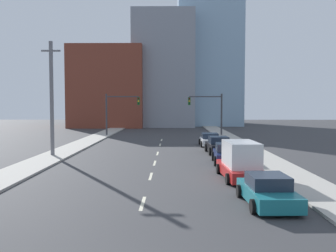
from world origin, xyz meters
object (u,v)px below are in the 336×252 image
(box_truck_red, at_px, (240,162))
(sedan_black, at_px, (219,146))
(sedan_teal, at_px, (268,191))
(sedan_navy, at_px, (227,154))
(traffic_signal_left, at_px, (117,108))
(sedan_white, at_px, (210,140))
(utility_pole_left_mid, at_px, (52,98))
(traffic_signal_right, at_px, (211,108))

(box_truck_red, height_order, sedan_black, box_truck_red)
(box_truck_red, bearing_deg, sedan_teal, -90.81)
(box_truck_red, xyz_separation_m, sedan_navy, (0.10, 5.95, -0.36))
(box_truck_red, distance_m, sedan_navy, 5.96)
(traffic_signal_left, xyz_separation_m, box_truck_red, (11.90, -30.37, -2.83))
(sedan_white, bearing_deg, utility_pole_left_mid, -149.85)
(traffic_signal_right, bearing_deg, utility_pole_left_mid, -126.90)
(sedan_navy, xyz_separation_m, sedan_black, (0.05, 5.78, 0.01))
(sedan_black, bearing_deg, utility_pole_left_mid, -173.44)
(traffic_signal_left, distance_m, box_truck_red, 32.74)
(utility_pole_left_mid, distance_m, sedan_navy, 15.41)
(utility_pole_left_mid, height_order, sedan_black, utility_pole_left_mid)
(box_truck_red, bearing_deg, utility_pole_left_mid, 144.01)
(utility_pole_left_mid, bearing_deg, traffic_signal_right, 53.10)
(sedan_teal, distance_m, box_truck_red, 5.73)
(traffic_signal_right, bearing_deg, sedan_black, -93.93)
(box_truck_red, relative_size, sedan_white, 1.26)
(traffic_signal_right, xyz_separation_m, box_truck_red, (-1.43, -30.37, -2.83))
(sedan_teal, relative_size, sedan_black, 1.00)
(utility_pole_left_mid, bearing_deg, sedan_teal, -46.44)
(sedan_teal, height_order, sedan_white, sedan_white)
(traffic_signal_left, relative_size, traffic_signal_right, 1.00)
(box_truck_red, bearing_deg, sedan_white, 87.68)
(sedan_white, bearing_deg, sedan_teal, -89.48)
(sedan_teal, relative_size, sedan_navy, 1.04)
(traffic_signal_right, xyz_separation_m, sedan_teal, (-1.26, -36.08, -3.26))
(traffic_signal_left, height_order, sedan_teal, traffic_signal_left)
(sedan_teal, xyz_separation_m, sedan_navy, (-0.06, 11.66, 0.07))
(traffic_signal_right, relative_size, box_truck_red, 1.11)
(traffic_signal_right, height_order, utility_pole_left_mid, utility_pole_left_mid)
(box_truck_red, bearing_deg, sedan_black, 86.85)
(traffic_signal_left, height_order, utility_pole_left_mid, utility_pole_left_mid)
(traffic_signal_left, relative_size, box_truck_red, 1.11)
(sedan_navy, bearing_deg, traffic_signal_right, 89.36)
(traffic_signal_right, bearing_deg, traffic_signal_left, 180.00)
(sedan_teal, height_order, sedan_black, sedan_black)
(traffic_signal_left, xyz_separation_m, sedan_navy, (12.00, -24.42, -3.19))
(traffic_signal_right, distance_m, sedan_navy, 24.67)
(traffic_signal_right, relative_size, sedan_navy, 1.38)
(sedan_teal, distance_m, sedan_white, 23.43)
(sedan_teal, bearing_deg, utility_pole_left_mid, 131.88)
(sedan_navy, bearing_deg, sedan_black, 92.02)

